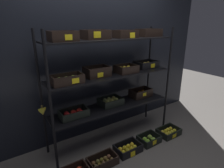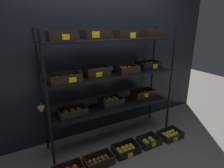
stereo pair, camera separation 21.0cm
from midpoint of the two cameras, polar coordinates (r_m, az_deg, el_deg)
ground_plane at (r=3.04m, az=2.06°, el=-16.33°), size 10.00×10.00×0.00m
storefront_wall at (r=2.92m, az=-1.93°, el=7.93°), size 4.27×0.12×2.41m
display_rack at (r=2.61m, az=2.47°, el=3.34°), size 1.99×0.47×1.68m
crate_ground_kiwi at (r=2.57m, az=-1.56°, el=-22.73°), size 0.38×0.22×0.12m
crate_ground_lemon at (r=2.75m, az=6.65°, el=-19.52°), size 0.36×0.25×0.12m
crate_ground_apple_green at (r=2.97m, az=13.37°, el=-16.89°), size 0.32×0.25×0.11m
crate_ground_rightmost_lemon at (r=3.20m, az=19.40°, el=-14.62°), size 0.35×0.26×0.11m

